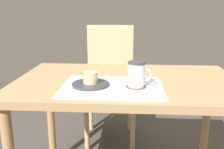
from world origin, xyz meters
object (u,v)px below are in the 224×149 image
(pastry, at_px, (90,77))
(coffee_mug, at_px, (136,74))
(wooden_chair, at_px, (110,79))
(dining_table, at_px, (127,95))
(pastry_plate, at_px, (90,84))

(pastry, relative_size, coffee_mug, 0.59)
(wooden_chair, bearing_deg, dining_table, 97.76)
(wooden_chair, distance_m, pastry, 0.91)
(dining_table, bearing_deg, coffee_mug, -73.19)
(dining_table, bearing_deg, wooden_chair, 101.08)
(dining_table, distance_m, pastry, 0.25)
(dining_table, xyz_separation_m, coffee_mug, (0.04, -0.14, 0.15))
(pastry, height_order, coffee_mug, coffee_mug)
(coffee_mug, bearing_deg, dining_table, 106.81)
(dining_table, height_order, wooden_chair, wooden_chair)
(dining_table, bearing_deg, pastry_plate, -143.43)
(wooden_chair, relative_size, pastry, 13.85)
(coffee_mug, bearing_deg, pastry_plate, 177.65)
(dining_table, relative_size, wooden_chair, 1.22)
(wooden_chair, distance_m, pastry_plate, 0.90)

